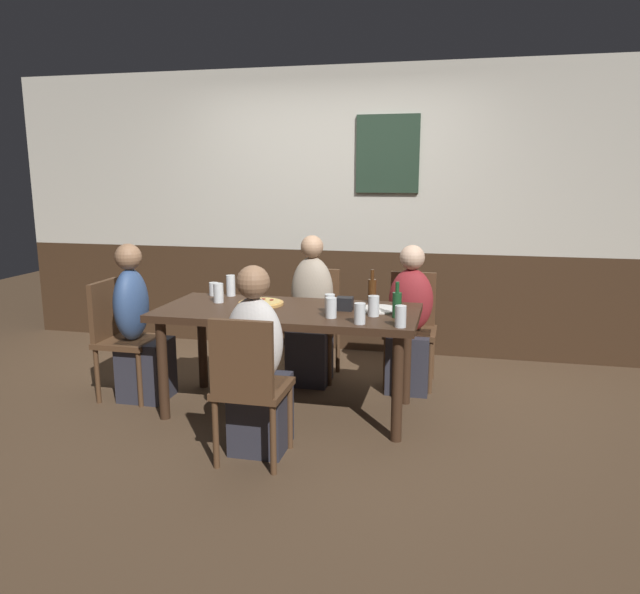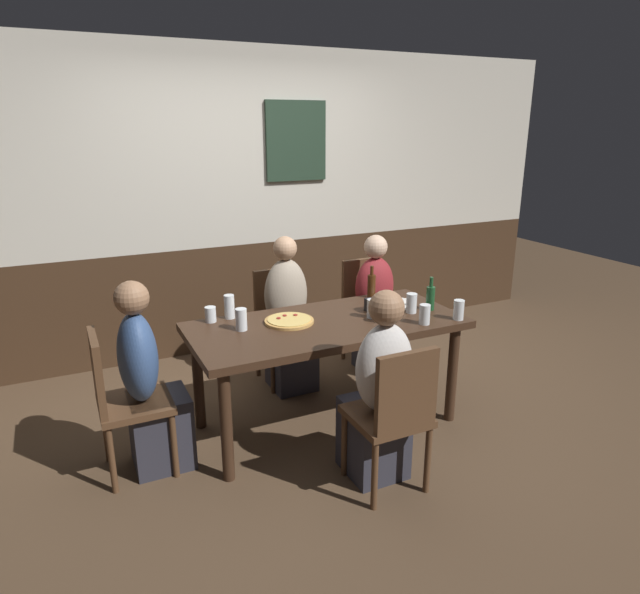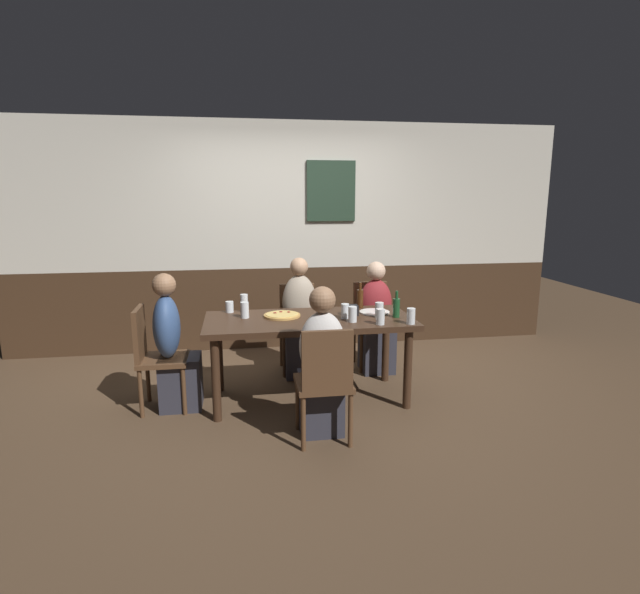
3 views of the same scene
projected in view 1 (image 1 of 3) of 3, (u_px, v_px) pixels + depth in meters
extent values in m
plane|color=#4C3826|center=(289.00, 410.00, 4.29)|extent=(12.00, 12.00, 0.00)
cube|color=#3D2819|center=(335.00, 299.00, 5.77)|extent=(6.40, 0.10, 0.95)
cube|color=beige|center=(336.00, 160.00, 5.51)|extent=(6.40, 0.10, 1.65)
cube|color=#233828|center=(388.00, 154.00, 5.33)|extent=(0.56, 0.03, 0.68)
cube|color=#382316|center=(288.00, 312.00, 4.15)|extent=(1.79, 0.81, 0.05)
cylinder|color=#382316|center=(163.00, 370.00, 4.08)|extent=(0.07, 0.07, 0.69)
cylinder|color=#382316|center=(397.00, 389.00, 3.73)|extent=(0.07, 0.07, 0.69)
cylinder|color=#382316|center=(202.00, 344.00, 4.70)|extent=(0.07, 0.07, 0.69)
cylinder|color=#382316|center=(406.00, 358.00, 4.36)|extent=(0.07, 0.07, 0.69)
cube|color=#513521|center=(410.00, 332.00, 4.74)|extent=(0.40, 0.40, 0.04)
cube|color=#513521|center=(413.00, 298.00, 4.87)|extent=(0.36, 0.04, 0.43)
cylinder|color=#513521|center=(430.00, 367.00, 4.59)|extent=(0.04, 0.04, 0.41)
cylinder|color=#513521|center=(386.00, 364.00, 4.66)|extent=(0.04, 0.04, 0.41)
cylinder|color=#513521|center=(432.00, 355.00, 4.91)|extent=(0.04, 0.04, 0.41)
cylinder|color=#513521|center=(390.00, 352.00, 4.99)|extent=(0.04, 0.04, 0.41)
cube|color=#513521|center=(313.00, 327.00, 4.92)|extent=(0.40, 0.40, 0.04)
cube|color=#513521|center=(318.00, 294.00, 5.04)|extent=(0.36, 0.04, 0.43)
cylinder|color=#513521|center=(329.00, 361.00, 4.76)|extent=(0.04, 0.04, 0.41)
cylinder|color=#513521|center=(288.00, 358.00, 4.83)|extent=(0.04, 0.04, 0.41)
cylinder|color=#513521|center=(338.00, 349.00, 5.09)|extent=(0.04, 0.04, 0.41)
cylinder|color=#513521|center=(299.00, 346.00, 5.16)|extent=(0.04, 0.04, 0.41)
cube|color=#513521|center=(129.00, 342.00, 4.47)|extent=(0.40, 0.40, 0.04)
cube|color=#513521|center=(105.00, 310.00, 4.47)|extent=(0.04, 0.36, 0.43)
cylinder|color=#513521|center=(162.00, 365.00, 4.64)|extent=(0.04, 0.04, 0.41)
cylinder|color=#513521|center=(140.00, 380.00, 4.32)|extent=(0.04, 0.04, 0.41)
cylinder|color=#513521|center=(122.00, 362.00, 4.72)|extent=(0.04, 0.04, 0.41)
cylinder|color=#513521|center=(97.00, 376.00, 4.39)|extent=(0.04, 0.04, 0.41)
cube|color=#513521|center=(253.00, 388.00, 3.49)|extent=(0.40, 0.40, 0.04)
cube|color=#513521|center=(241.00, 359.00, 3.27)|extent=(0.36, 0.04, 0.43)
cylinder|color=#513521|center=(237.00, 412.00, 3.73)|extent=(0.04, 0.04, 0.41)
cylinder|color=#513521|center=(290.00, 416.00, 3.66)|extent=(0.04, 0.04, 0.41)
cylinder|color=#513521|center=(216.00, 434.00, 3.41)|extent=(0.04, 0.04, 0.41)
cylinder|color=#513521|center=(273.00, 440.00, 3.33)|extent=(0.04, 0.04, 0.41)
cube|color=#2D2D38|center=(408.00, 362.00, 4.66)|extent=(0.32, 0.34, 0.45)
ellipsoid|color=maroon|center=(411.00, 300.00, 4.65)|extent=(0.34, 0.22, 0.49)
sphere|color=#DBB293|center=(412.00, 257.00, 4.59)|extent=(0.19, 0.19, 0.19)
cube|color=#2D2D38|center=(310.00, 355.00, 4.83)|extent=(0.32, 0.34, 0.45)
ellipsoid|color=tan|center=(312.00, 291.00, 4.82)|extent=(0.34, 0.22, 0.56)
sphere|color=tan|center=(312.00, 247.00, 4.75)|extent=(0.18, 0.18, 0.18)
cube|color=#2D2D38|center=(146.00, 369.00, 4.48)|extent=(0.34, 0.32, 0.45)
ellipsoid|color=#334C7A|center=(131.00, 304.00, 4.41)|extent=(0.22, 0.34, 0.53)
sphere|color=#936B4C|center=(128.00, 257.00, 4.34)|extent=(0.19, 0.19, 0.19)
cube|color=#2D2D38|center=(261.00, 413.00, 3.65)|extent=(0.32, 0.34, 0.45)
ellipsoid|color=silver|center=(254.00, 341.00, 3.47)|extent=(0.34, 0.22, 0.51)
sphere|color=#936B4C|center=(253.00, 282.00, 3.40)|extent=(0.19, 0.19, 0.19)
cylinder|color=tan|center=(261.00, 303.00, 4.28)|extent=(0.32, 0.32, 0.02)
cylinder|color=#DBB760|center=(261.00, 302.00, 4.28)|extent=(0.28, 0.28, 0.01)
cylinder|color=maroon|center=(255.00, 299.00, 4.32)|extent=(0.03, 0.03, 0.00)
cylinder|color=maroon|center=(272.00, 300.00, 4.31)|extent=(0.03, 0.03, 0.00)
cylinder|color=maroon|center=(263.00, 299.00, 4.34)|extent=(0.03, 0.03, 0.00)
cylinder|color=silver|center=(374.00, 306.00, 3.92)|extent=(0.07, 0.07, 0.13)
cylinder|color=#331E14|center=(374.00, 312.00, 3.93)|extent=(0.06, 0.06, 0.06)
cylinder|color=silver|center=(360.00, 314.00, 3.71)|extent=(0.07, 0.07, 0.13)
cylinder|color=#B26623|center=(360.00, 316.00, 3.72)|extent=(0.06, 0.06, 0.09)
cylinder|color=silver|center=(401.00, 316.00, 3.64)|extent=(0.07, 0.07, 0.13)
cylinder|color=#C6842D|center=(400.00, 321.00, 3.64)|extent=(0.06, 0.06, 0.08)
cylinder|color=silver|center=(214.00, 289.00, 4.60)|extent=(0.07, 0.07, 0.10)
cylinder|color=#B26623|center=(214.00, 293.00, 4.60)|extent=(0.06, 0.06, 0.04)
cylinder|color=silver|center=(330.00, 304.00, 4.01)|extent=(0.07, 0.07, 0.13)
cylinder|color=#331E14|center=(330.00, 306.00, 4.01)|extent=(0.06, 0.06, 0.09)
cylinder|color=silver|center=(231.00, 286.00, 4.57)|extent=(0.07, 0.07, 0.16)
cylinder|color=#B26623|center=(231.00, 291.00, 4.58)|extent=(0.06, 0.06, 0.07)
cylinder|color=silver|center=(331.00, 308.00, 3.87)|extent=(0.07, 0.07, 0.13)
cylinder|color=silver|center=(331.00, 311.00, 3.88)|extent=(0.06, 0.06, 0.08)
cylinder|color=silver|center=(218.00, 293.00, 4.34)|extent=(0.07, 0.07, 0.14)
cylinder|color=gold|center=(219.00, 295.00, 4.34)|extent=(0.06, 0.06, 0.11)
cylinder|color=#194723|center=(397.00, 305.00, 3.88)|extent=(0.06, 0.06, 0.16)
cylinder|color=#194723|center=(397.00, 287.00, 3.85)|extent=(0.03, 0.03, 0.07)
cylinder|color=#42230F|center=(372.00, 291.00, 4.33)|extent=(0.06, 0.06, 0.17)
cylinder|color=#42230F|center=(372.00, 275.00, 4.30)|extent=(0.03, 0.03, 0.07)
cylinder|color=white|center=(379.00, 309.00, 4.11)|extent=(0.27, 0.27, 0.01)
cube|color=black|center=(345.00, 304.00, 4.09)|extent=(0.11, 0.09, 0.09)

